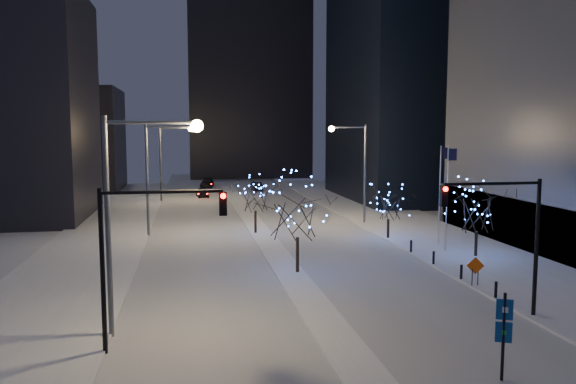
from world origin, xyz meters
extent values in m
plane|color=silver|center=(0.00, 0.00, 0.00)|extent=(160.00, 160.00, 0.00)
cube|color=silver|center=(0.00, 35.00, 0.01)|extent=(20.00, 130.00, 0.02)
cube|color=silver|center=(0.00, 30.00, 0.07)|extent=(2.00, 80.00, 0.15)
cube|color=silver|center=(15.00, 20.00, 0.07)|extent=(10.00, 90.00, 0.15)
cube|color=silver|center=(-14.00, 20.00, 0.07)|extent=(8.00, 90.00, 0.15)
cube|color=black|center=(-26.00, 70.00, 8.00)|extent=(18.00, 16.00, 16.00)
cube|color=black|center=(6.00, 92.00, 21.00)|extent=(24.00, 14.00, 42.00)
cylinder|color=#595E66|center=(-10.00, 2.00, 5.00)|extent=(0.24, 0.24, 10.00)
cylinder|color=#595E66|center=(-8.00, 2.00, 9.70)|extent=(4.00, 0.16, 0.16)
sphere|color=#EDB976|center=(-6.00, 2.00, 9.55)|extent=(0.56, 0.56, 0.56)
cylinder|color=#595E66|center=(-10.00, 27.00, 5.00)|extent=(0.24, 0.24, 10.00)
cylinder|color=#595E66|center=(-8.00, 27.00, 9.70)|extent=(4.00, 0.16, 0.16)
sphere|color=#EDB976|center=(-6.00, 27.00, 9.55)|extent=(0.56, 0.56, 0.56)
cylinder|color=#595E66|center=(-10.00, 52.00, 5.00)|extent=(0.24, 0.24, 10.00)
cylinder|color=#595E66|center=(-8.00, 52.00, 9.70)|extent=(4.00, 0.16, 0.16)
sphere|color=#EDB976|center=(-6.00, 52.00, 9.55)|extent=(0.56, 0.56, 0.56)
cylinder|color=#595E66|center=(11.00, 30.00, 5.00)|extent=(0.24, 0.24, 10.00)
cylinder|color=#595E66|center=(9.25, 30.00, 9.70)|extent=(3.50, 0.16, 0.16)
sphere|color=#EDB976|center=(7.50, 30.00, 9.55)|extent=(0.56, 0.56, 0.56)
cylinder|color=black|center=(-10.00, 0.00, 3.50)|extent=(0.20, 0.20, 7.00)
cylinder|color=black|center=(-7.50, 0.00, 6.80)|extent=(5.00, 0.14, 0.14)
cube|color=black|center=(-5.00, 0.00, 6.25)|extent=(0.32, 0.28, 1.00)
sphere|color=#FF0C05|center=(-5.00, -0.18, 6.60)|extent=(0.22, 0.22, 0.22)
cylinder|color=black|center=(10.50, 1.00, 3.50)|extent=(0.20, 0.20, 7.00)
cylinder|color=black|center=(8.00, 1.00, 6.80)|extent=(5.00, 0.14, 0.14)
cube|color=black|center=(5.50, 1.00, 6.25)|extent=(0.32, 0.28, 1.00)
sphere|color=#FF0C05|center=(5.50, 0.82, 6.60)|extent=(0.22, 0.22, 0.22)
cylinder|color=silver|center=(13.00, 16.00, 4.15)|extent=(0.10, 0.10, 8.00)
cube|color=black|center=(13.35, 16.00, 7.55)|extent=(0.70, 0.03, 0.90)
cylinder|color=silver|center=(13.60, 18.50, 4.15)|extent=(0.10, 0.10, 8.00)
cube|color=black|center=(13.95, 18.50, 7.55)|extent=(0.70, 0.03, 0.90)
cylinder|color=black|center=(10.20, 4.00, 0.60)|extent=(0.16, 0.16, 0.90)
cylinder|color=black|center=(10.20, 8.00, 0.60)|extent=(0.16, 0.16, 0.90)
cylinder|color=black|center=(10.20, 12.00, 0.60)|extent=(0.16, 0.16, 0.90)
cylinder|color=black|center=(10.20, 16.00, 0.60)|extent=(0.16, 0.16, 0.90)
imported|color=black|center=(-4.49, 56.00, 0.64)|extent=(1.94, 3.92, 1.29)
imported|color=black|center=(4.07, 63.53, 0.69)|extent=(1.71, 4.26, 1.38)
imported|color=black|center=(-3.33, 70.46, 0.72)|extent=(2.64, 5.19, 1.44)
cylinder|color=black|center=(0.50, 11.55, 1.30)|extent=(0.22, 0.22, 2.30)
cylinder|color=black|center=(-0.50, 26.21, 1.16)|extent=(0.22, 0.22, 2.01)
cylinder|color=black|center=(14.40, 13.92, 1.07)|extent=(0.22, 0.22, 1.83)
cylinder|color=black|center=(10.50, 21.81, 0.95)|extent=(0.22, 0.22, 1.60)
cylinder|color=black|center=(5.00, -5.30, 1.69)|extent=(0.12, 0.12, 3.38)
cube|color=#0C438D|center=(5.00, -5.30, 2.75)|extent=(0.58, 0.32, 0.77)
cube|color=#0C438D|center=(5.00, -5.30, 1.88)|extent=(0.58, 0.32, 0.77)
cylinder|color=black|center=(10.11, 6.48, 0.66)|extent=(0.06, 0.06, 1.02)
cylinder|color=black|center=(10.49, 6.48, 0.66)|extent=(0.06, 0.06, 1.02)
cube|color=#E0550B|center=(10.30, 6.48, 1.36)|extent=(1.02, 0.31, 1.05)
camera|label=1|loc=(-6.44, -23.71, 9.31)|focal=35.00mm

